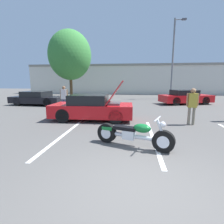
{
  "coord_description": "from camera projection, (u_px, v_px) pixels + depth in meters",
  "views": [
    {
      "loc": [
        -0.18,
        -2.92,
        1.95
      ],
      "look_at": [
        -0.93,
        3.48,
        0.8
      ],
      "focal_mm": 28.0,
      "sensor_mm": 36.0,
      "label": 1
    }
  ],
  "objects": [
    {
      "name": "ground_plane",
      "position": [
        140.0,
        190.0,
        3.17
      ],
      "size": [
        80.0,
        80.0,
        0.0
      ],
      "primitive_type": "plane",
      "color": "#514F4C"
    },
    {
      "name": "parking_stripe_foreground",
      "position": [
        64.0,
        134.0,
        6.44
      ],
      "size": [
        0.12,
        4.63,
        0.01
      ],
      "primitive_type": "cube",
      "color": "white",
      "rests_on": "ground"
    },
    {
      "name": "parking_stripe_middle",
      "position": [
        153.0,
        138.0,
        6.07
      ],
      "size": [
        0.12,
        4.63,
        0.01
      ],
      "primitive_type": "cube",
      "color": "white",
      "rests_on": "ground"
    },
    {
      "name": "far_building",
      "position": [
        134.0,
        78.0,
        27.06
      ],
      "size": [
        32.0,
        4.2,
        4.4
      ],
      "color": "beige",
      "rests_on": "ground"
    },
    {
      "name": "light_pole",
      "position": [
        174.0,
        56.0,
        18.56
      ],
      "size": [
        1.21,
        0.28,
        8.33
      ],
      "color": "slate",
      "rests_on": "ground"
    },
    {
      "name": "tree_background",
      "position": [
        70.0,
        55.0,
        19.16
      ],
      "size": [
        4.67,
        4.67,
        7.42
      ],
      "color": "brown",
      "rests_on": "ground"
    },
    {
      "name": "motorcycle",
      "position": [
        133.0,
        134.0,
        5.19
      ],
      "size": [
        2.3,
        1.06,
        0.94
      ],
      "rotation": [
        0.0,
        0.0,
        -0.35
      ],
      "color": "black",
      "rests_on": "ground"
    },
    {
      "name": "show_car_hood_open",
      "position": [
        92.0,
        108.0,
        8.82
      ],
      "size": [
        4.07,
        1.86,
        1.97
      ],
      "rotation": [
        0.0,
        0.0,
        0.02
      ],
      "color": "red",
      "rests_on": "ground"
    },
    {
      "name": "parked_car_mid_row",
      "position": [
        185.0,
        97.0,
        14.84
      ],
      "size": [
        4.55,
        2.88,
        1.21
      ],
      "rotation": [
        0.0,
        0.0,
        0.29
      ],
      "color": "red",
      "rests_on": "ground"
    },
    {
      "name": "parked_car_left_row",
      "position": [
        38.0,
        98.0,
        14.38
      ],
      "size": [
        4.42,
        2.24,
        1.12
      ],
      "rotation": [
        0.0,
        0.0,
        -0.08
      ],
      "color": "black",
      "rests_on": "ground"
    },
    {
      "name": "spectator_by_show_car",
      "position": [
        64.0,
        96.0,
        11.23
      ],
      "size": [
        0.52,
        0.21,
        1.63
      ],
      "color": "#38476B",
      "rests_on": "ground"
    },
    {
      "name": "spectator_midground",
      "position": [
        192.0,
        104.0,
        7.71
      ],
      "size": [
        0.52,
        0.21,
        1.63
      ],
      "color": "gray",
      "rests_on": "ground"
    }
  ]
}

